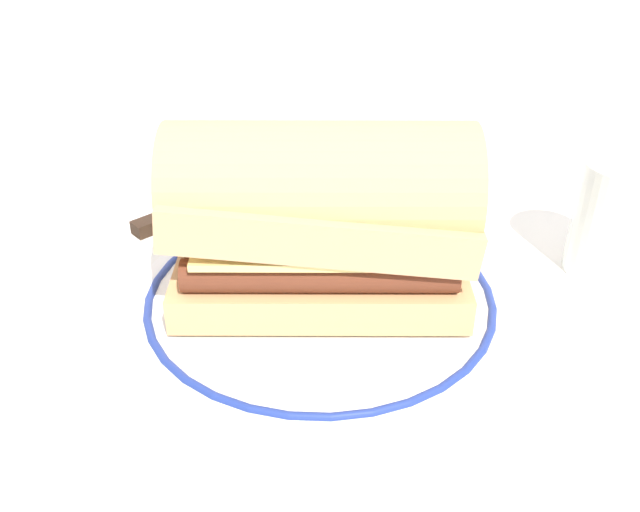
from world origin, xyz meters
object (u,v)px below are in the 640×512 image
object	(u,v)px
sausage_sandwich	(320,216)
drinking_glass	(612,226)
butter_knife	(192,211)
plate	(320,299)

from	to	relation	value
sausage_sandwich	drinking_glass	bearing A→B (deg)	13.22
butter_knife	drinking_glass	bearing A→B (deg)	-17.58
plate	sausage_sandwich	size ratio (longest dim) A/B	1.30
plate	butter_knife	xyz separation A→B (m)	(-0.11, 0.15, -0.00)
plate	butter_knife	size ratio (longest dim) A/B	2.25
plate	sausage_sandwich	bearing A→B (deg)	-56.31
butter_knife	plate	bearing A→B (deg)	-53.64
drinking_glass	butter_knife	world-z (taller)	drinking_glass
plate	butter_knife	world-z (taller)	plate
drinking_glass	plate	bearing A→B (deg)	-169.86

